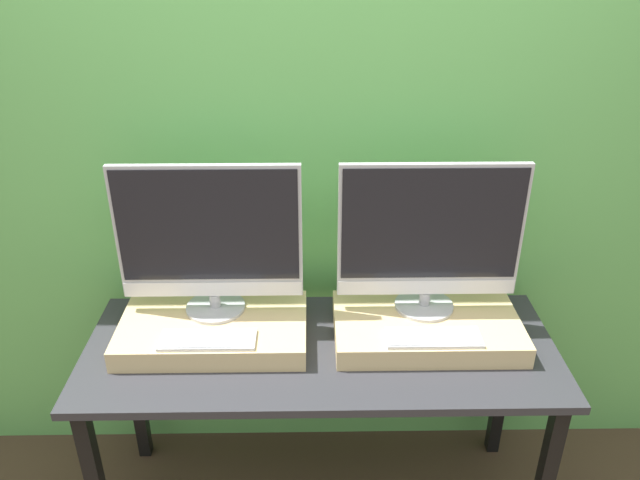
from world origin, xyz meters
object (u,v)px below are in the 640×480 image
object	(u,v)px
keyboard_left	(208,340)
keyboard_right	(434,338)
monitor_right	(430,237)
monitor_left	(209,238)

from	to	relation	value
keyboard_left	keyboard_right	xyz separation A→B (m)	(0.76, 0.00, 0.00)
keyboard_left	keyboard_right	size ratio (longest dim) A/B	1.00
keyboard_left	monitor_right	distance (m)	0.84
monitor_left	keyboard_left	size ratio (longest dim) A/B	1.98
keyboard_left	keyboard_right	world-z (taller)	same
monitor_left	monitor_right	world-z (taller)	same
monitor_left	keyboard_right	world-z (taller)	monitor_left
keyboard_left	monitor_left	bearing A→B (deg)	90.00
keyboard_left	monitor_right	xyz separation A→B (m)	(0.76, 0.20, 0.28)
monitor_right	keyboard_right	distance (m)	0.34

